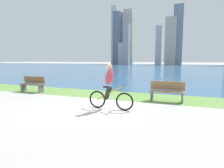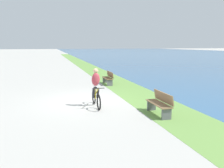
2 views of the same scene
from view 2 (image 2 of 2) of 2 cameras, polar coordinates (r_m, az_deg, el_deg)
ground_plane at (r=11.53m, az=-6.24°, el=-4.19°), size 300.00×300.00×0.00m
grass_strip_bayside at (r=12.35m, az=7.79°, el=-3.28°), size 120.00×2.33×0.01m
cyclist_lead at (r=10.33m, az=-3.96°, el=-0.98°), size 1.77×0.52×1.71m
bench_near_path at (r=16.24m, az=-0.92°, el=1.48°), size 1.50×0.47×0.90m
bench_far_along_path at (r=9.38m, az=11.65°, el=-4.70°), size 1.50×0.47×0.90m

